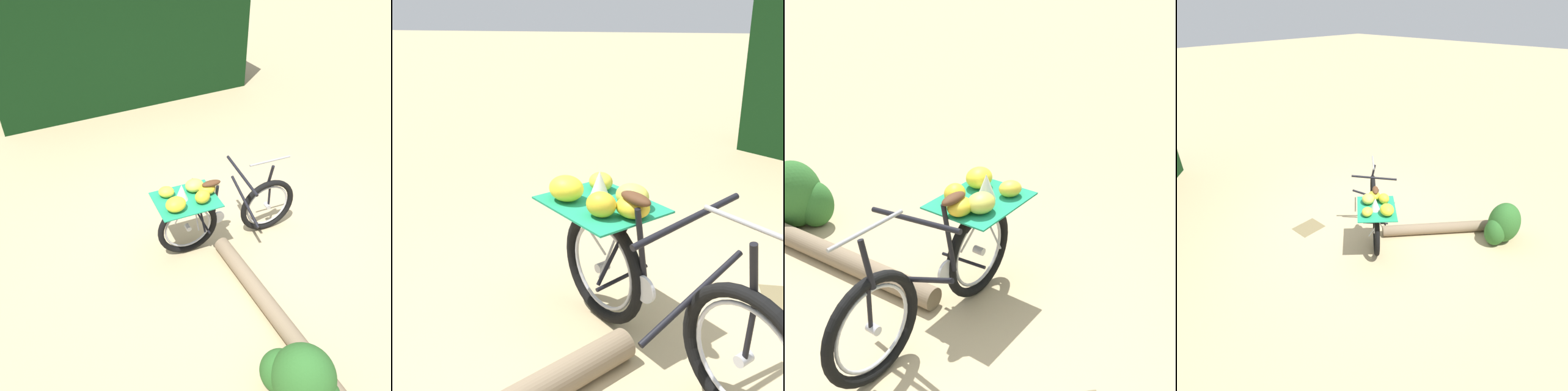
{
  "view_description": "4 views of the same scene",
  "coord_description": "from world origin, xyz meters",
  "views": [
    {
      "loc": [
        1.09,
        -3.88,
        3.5
      ],
      "look_at": [
        -0.23,
        -0.7,
        0.9
      ],
      "focal_mm": 37.7,
      "sensor_mm": 36.0,
      "label": 1
    },
    {
      "loc": [
        2.32,
        -0.33,
        1.9
      ],
      "look_at": [
        -0.27,
        -0.73,
        0.86
      ],
      "focal_mm": 45.64,
      "sensor_mm": 36.0,
      "label": 2
    },
    {
      "loc": [
        0.11,
        2.4,
        2.34
      ],
      "look_at": [
        -0.33,
        -0.53,
        0.88
      ],
      "focal_mm": 44.99,
      "sensor_mm": 36.0,
      "label": 3
    },
    {
      "loc": [
        -3.29,
        -3.3,
        3.28
      ],
      "look_at": [
        -0.37,
        -0.6,
        0.97
      ],
      "focal_mm": 30.35,
      "sensor_mm": 36.0,
      "label": 4
    }
  ],
  "objects": [
    {
      "name": "shrub_cluster",
      "position": [
        1.21,
        -1.93,
        0.29
      ],
      "size": [
        0.69,
        0.47,
        0.65
      ],
      "color": "#2D6628",
      "rests_on": "ground_plane"
    },
    {
      "name": "bicycle",
      "position": [
        -0.08,
        -0.38,
        0.51
      ],
      "size": [
        1.47,
        1.48,
        1.03
      ],
      "rotation": [
        0.0,
        0.0,
        0.79
      ],
      "color": "black",
      "rests_on": "ground_plane"
    },
    {
      "name": "ground_plane",
      "position": [
        0.0,
        0.0,
        0.0
      ],
      "size": [
        60.0,
        60.0,
        0.0
      ],
      "primitive_type": "plane",
      "color": "tan"
    },
    {
      "name": "fallen_log",
      "position": [
        0.82,
        -1.2,
        0.09
      ],
      "size": [
        1.74,
        1.58,
        0.18
      ],
      "primitive_type": "cylinder",
      "rotation": [
        0.0,
        1.57,
        -0.73
      ],
      "color": "#7F6B51",
      "rests_on": "ground_plane"
    }
  ]
}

